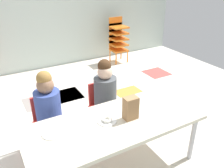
# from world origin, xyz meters

# --- Properties ---
(ground_plane) EXTENTS (6.13, 4.55, 0.02)m
(ground_plane) POSITION_xyz_m (-0.00, 0.00, -0.01)
(ground_plane) COLOR silver
(back_wall) EXTENTS (6.13, 0.10, 2.49)m
(back_wall) POSITION_xyz_m (0.00, 2.27, 1.25)
(back_wall) COLOR #B2C1B7
(back_wall) RESTS_ON ground_plane
(craft_table) EXTENTS (1.65, 0.70, 0.54)m
(craft_table) POSITION_xyz_m (-0.10, -0.77, 0.49)
(craft_table) COLOR beige
(craft_table) RESTS_ON ground_plane
(seated_child_near_camera) EXTENTS (0.32, 0.32, 0.92)m
(seated_child_near_camera) POSITION_xyz_m (-0.56, -0.19, 0.55)
(seated_child_near_camera) COLOR red
(seated_child_near_camera) RESTS_ON ground_plane
(seated_child_middle_seat) EXTENTS (0.34, 0.34, 0.92)m
(seated_child_middle_seat) POSITION_xyz_m (0.11, -0.19, 0.55)
(seated_child_middle_seat) COLOR red
(seated_child_middle_seat) RESTS_ON ground_plane
(kid_chair_orange_stack) EXTENTS (0.32, 0.30, 0.92)m
(kid_chair_orange_stack) POSITION_xyz_m (1.48, 1.83, 0.52)
(kid_chair_orange_stack) COLOR orange
(kid_chair_orange_stack) RESTS_ON ground_plane
(paper_bag_brown) EXTENTS (0.13, 0.09, 0.22)m
(paper_bag_brown) POSITION_xyz_m (0.06, -0.79, 0.65)
(paper_bag_brown) COLOR #9E754C
(paper_bag_brown) RESTS_ON craft_table
(paper_plate_near_edge) EXTENTS (0.18, 0.18, 0.01)m
(paper_plate_near_edge) POSITION_xyz_m (-0.16, -0.73, 0.55)
(paper_plate_near_edge) COLOR white
(paper_plate_near_edge) RESTS_ON craft_table
(paper_plate_center_table) EXTENTS (0.18, 0.18, 0.01)m
(paper_plate_center_table) POSITION_xyz_m (-0.65, -0.66, 0.55)
(paper_plate_center_table) COLOR white
(paper_plate_center_table) RESTS_ON craft_table
(donut_powdered_on_plate) EXTENTS (0.10, 0.10, 0.03)m
(donut_powdered_on_plate) POSITION_xyz_m (-0.16, -0.73, 0.56)
(donut_powdered_on_plate) COLOR white
(donut_powdered_on_plate) RESTS_ON craft_table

